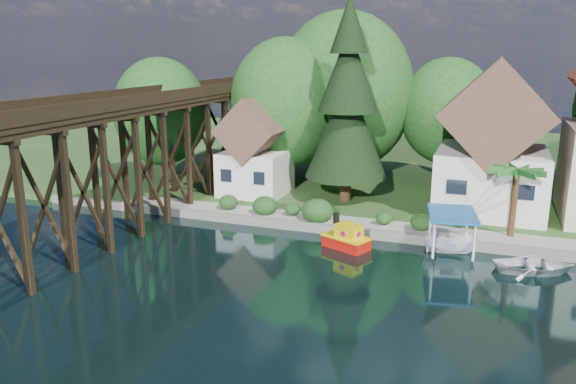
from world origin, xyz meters
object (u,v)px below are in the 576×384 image
(boat_white_a, at_px, (535,264))
(boat_canopy, at_px, (451,236))
(shed, at_px, (255,153))
(conifer, at_px, (348,105))
(tugboat, at_px, (347,239))
(house_left, at_px, (493,148))
(trestle_bridge, at_px, (133,150))
(palm_tree, at_px, (517,173))

(boat_white_a, xyz_separation_m, boat_canopy, (-4.68, 1.38, 0.65))
(shed, xyz_separation_m, conifer, (7.43, 0.49, 4.13))
(conifer, height_order, boat_white_a, conifer)
(conifer, bearing_deg, tugboat, -74.78)
(boat_canopy, bearing_deg, shed, 154.88)
(house_left, bearing_deg, boat_white_a, -75.31)
(trestle_bridge, height_order, boat_canopy, trestle_bridge)
(trestle_bridge, relative_size, tugboat, 13.54)
(trestle_bridge, xyz_separation_m, palm_tree, (24.49, 4.83, -0.75))
(conifer, relative_size, boat_canopy, 3.54)
(house_left, distance_m, tugboat, 13.82)
(house_left, bearing_deg, conifer, -174.55)
(boat_canopy, bearing_deg, conifer, 137.09)
(shed, relative_size, boat_canopy, 1.79)
(tugboat, distance_m, boat_white_a, 10.78)
(palm_tree, distance_m, boat_canopy, 5.77)
(shed, distance_m, boat_canopy, 17.93)
(conifer, bearing_deg, boat_white_a, -35.24)
(trestle_bridge, bearing_deg, shed, 61.81)
(boat_canopy, bearing_deg, palm_tree, 41.34)
(palm_tree, distance_m, boat_white_a, 6.19)
(trestle_bridge, height_order, house_left, house_left)
(house_left, xyz_separation_m, conifer, (-10.57, -1.01, 2.82))
(boat_white_a, bearing_deg, shed, 50.22)
(boat_white_a, bearing_deg, boat_canopy, 57.00)
(house_left, distance_m, boat_white_a, 11.74)
(trestle_bridge, bearing_deg, conifer, 38.32)
(shed, distance_m, conifer, 8.51)
(trestle_bridge, bearing_deg, boat_white_a, 0.93)
(trestle_bridge, bearing_deg, palm_tree, 11.17)
(boat_canopy, bearing_deg, boat_white_a, -16.47)
(palm_tree, height_order, boat_canopy, palm_tree)
(boat_white_a, bearing_deg, trestle_bridge, 74.41)
(palm_tree, xyz_separation_m, boat_canopy, (-3.44, -3.03, -3.50))
(house_left, bearing_deg, tugboat, -128.04)
(house_left, relative_size, conifer, 0.71)
(boat_white_a, distance_m, boat_canopy, 4.92)
(tugboat, xyz_separation_m, boat_canopy, (6.10, 1.27, 0.48))
(palm_tree, distance_m, tugboat, 11.19)
(boat_white_a, bearing_deg, house_left, -1.84)
(tugboat, xyz_separation_m, boat_white_a, (10.78, -0.12, -0.18))
(shed, height_order, tugboat, shed)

